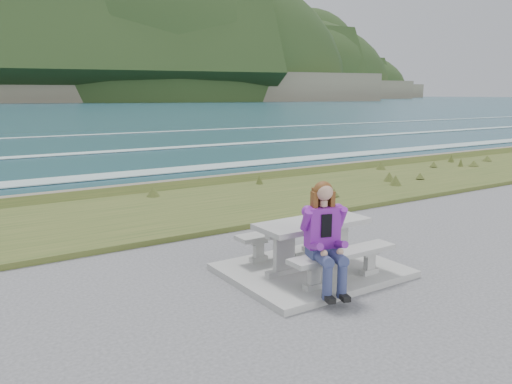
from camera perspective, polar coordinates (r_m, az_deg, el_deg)
concrete_slab at (r=7.97m, az=6.38°, el=-8.88°), size 2.60×2.10×0.10m
picnic_table at (r=7.77m, az=6.48°, el=-4.49°), size 1.80×0.75×0.75m
bench_landward at (r=7.34m, az=9.93°, el=-7.44°), size 1.80×0.35×0.45m
bench_seaward at (r=8.37m, az=3.40°, el=-4.96°), size 1.80×0.35×0.45m
grass_verge at (r=12.10m, az=-8.76°, el=-2.22°), size 160.00×4.50×0.22m
shore_drop at (r=14.74m, az=-13.40°, el=-0.00°), size 160.00×0.80×2.20m
ocean at (r=31.55m, az=-23.85°, el=1.95°), size 1600.00×1600.00×0.09m
headland_range at (r=448.92m, az=-7.27°, el=11.94°), size 729.83×363.95×182.99m
seated_woman at (r=6.90m, az=8.08°, el=-6.81°), size 0.63×0.85×1.51m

